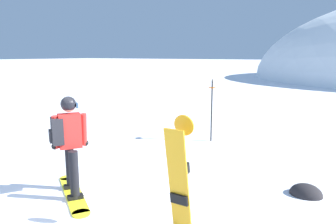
% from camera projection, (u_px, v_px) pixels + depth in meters
% --- Properties ---
extents(ground_plane, '(300.00, 300.00, 0.00)m').
position_uv_depth(ground_plane, '(46.00, 214.00, 4.84)').
color(ground_plane, white).
extents(snowboarder_main, '(1.57, 1.15, 1.71)m').
position_uv_depth(snowboarder_main, '(69.00, 143.00, 5.36)').
color(snowboarder_main, yellow).
rests_on(snowboarder_main, ground).
extents(spare_snowboard, '(0.28, 0.31, 1.64)m').
position_uv_depth(spare_snowboard, '(180.00, 177.00, 4.12)').
color(spare_snowboard, orange).
rests_on(spare_snowboard, ground).
extents(piste_marker_near, '(0.20, 0.20, 1.76)m').
position_uv_depth(piste_marker_near, '(212.00, 106.00, 8.76)').
color(piste_marker_near, black).
rests_on(piste_marker_near, ground).
extents(rock_dark, '(0.55, 0.47, 0.39)m').
position_uv_depth(rock_dark, '(306.00, 195.00, 5.51)').
color(rock_dark, '#282628').
rests_on(rock_dark, ground).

